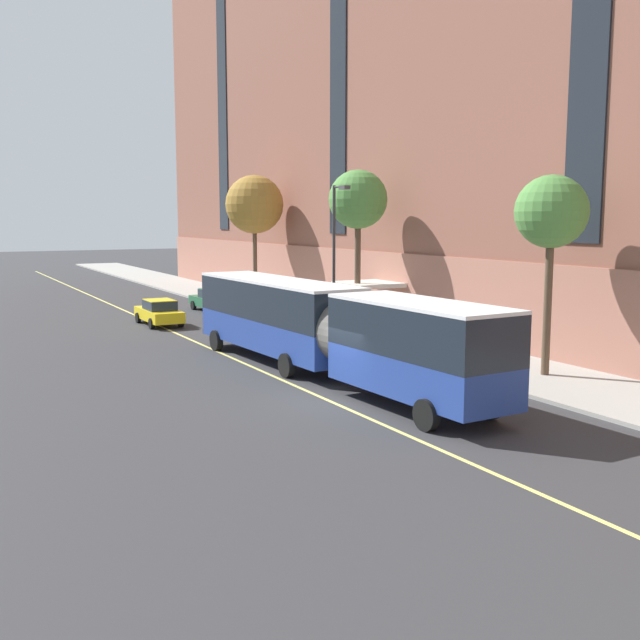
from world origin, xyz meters
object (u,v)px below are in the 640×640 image
(city_bus, at_px, (324,325))
(parked_car_green_2, at_px, (213,300))
(street_tree_far_uptown, at_px, (358,201))
(street_lamp, at_px, (336,246))
(taxi_cab, at_px, (159,312))
(parked_car_white_1, at_px, (287,320))
(street_tree_far_downtown, at_px, (254,205))
(parked_car_black_0, at_px, (402,353))
(street_tree_mid_block, at_px, (551,214))

(city_bus, distance_m, parked_car_green_2, 22.95)
(city_bus, bearing_deg, street_tree_far_uptown, 52.85)
(street_tree_far_uptown, height_order, street_lamp, street_tree_far_uptown)
(street_tree_far_uptown, bearing_deg, city_bus, -127.15)
(parked_car_green_2, bearing_deg, taxi_cab, -137.43)
(parked_car_white_1, xyz_separation_m, street_tree_far_downtown, (4.09, 13.86, 6.58))
(city_bus, relative_size, street_tree_far_downtown, 2.10)
(parked_car_black_0, relative_size, street_tree_far_uptown, 0.49)
(parked_car_black_0, distance_m, street_tree_mid_block, 8.22)
(taxi_cab, xyz_separation_m, street_lamp, (7.00, -9.25, 4.16))
(taxi_cab, bearing_deg, street_tree_far_downtown, 37.20)
(taxi_cab, xyz_separation_m, street_tree_far_uptown, (9.41, -7.51, 6.59))
(parked_car_green_2, bearing_deg, street_tree_far_downtown, 29.27)
(street_tree_far_downtown, height_order, street_lamp, street_tree_far_downtown)
(parked_car_black_0, relative_size, street_tree_mid_block, 0.55)
(city_bus, relative_size, parked_car_green_2, 4.14)
(street_tree_mid_block, bearing_deg, taxi_cab, 113.01)
(parked_car_white_1, distance_m, taxi_cab, 8.56)
(city_bus, relative_size, street_tree_far_uptown, 2.20)
(parked_car_white_1, relative_size, street_lamp, 0.58)
(parked_car_black_0, relative_size, street_tree_far_downtown, 0.47)
(street_tree_far_uptown, height_order, street_tree_far_downtown, street_tree_far_downtown)
(taxi_cab, relative_size, street_tree_far_uptown, 0.53)
(street_lamp, bearing_deg, taxi_cab, 127.11)
(parked_car_white_1, xyz_separation_m, street_tree_far_uptown, (4.09, -0.80, 6.59))
(city_bus, height_order, street_lamp, street_lamp)
(parked_car_white_1, distance_m, parked_car_green_2, 11.51)
(city_bus, height_order, parked_car_white_1, city_bus)
(city_bus, relative_size, parked_car_black_0, 4.45)
(city_bus, bearing_deg, street_lamp, 57.79)
(parked_car_black_0, xyz_separation_m, street_tree_far_uptown, (4.24, 10.68, 6.59))
(parked_car_black_0, height_order, taxi_cab, same)
(street_tree_mid_block, relative_size, street_lamp, 1.00)
(city_bus, height_order, parked_car_black_0, city_bus)
(street_tree_mid_block, height_order, street_tree_far_downtown, street_tree_far_downtown)
(street_tree_far_uptown, bearing_deg, parked_car_green_2, 108.82)
(parked_car_green_2, xyz_separation_m, taxi_cab, (-5.22, -4.79, -0.00))
(parked_car_white_1, distance_m, street_tree_far_downtown, 15.87)
(city_bus, distance_m, taxi_cab, 17.95)
(parked_car_black_0, height_order, street_tree_far_uptown, street_tree_far_uptown)
(parked_car_white_1, height_order, street_lamp, street_lamp)
(street_tree_mid_block, bearing_deg, street_lamp, 100.59)
(parked_car_black_0, distance_m, street_tree_far_downtown, 26.51)
(street_lamp, bearing_deg, street_tree_far_uptown, 35.79)
(parked_car_green_2, relative_size, street_tree_mid_block, 0.60)
(city_bus, bearing_deg, parked_car_white_1, 71.47)
(street_lamp, bearing_deg, parked_car_green_2, 97.22)
(parked_car_white_1, height_order, street_tree_mid_block, street_tree_mid_block)
(parked_car_green_2, height_order, taxi_cab, same)
(street_tree_far_uptown, bearing_deg, street_tree_mid_block, -90.00)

